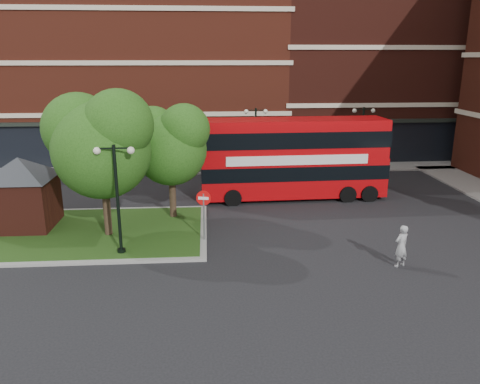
{
  "coord_description": "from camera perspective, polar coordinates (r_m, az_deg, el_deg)",
  "views": [
    {
      "loc": [
        -1.61,
        -19.47,
        8.51
      ],
      "look_at": [
        0.02,
        3.07,
        2.0
      ],
      "focal_mm": 35.0,
      "sensor_mm": 36.0,
      "label": 1
    }
  ],
  "objects": [
    {
      "name": "pavement_far",
      "position": [
        36.98,
        -1.54,
        2.86
      ],
      "size": [
        44.0,
        3.0,
        0.12
      ],
      "primitive_type": "cube",
      "color": "slate",
      "rests_on": "ground"
    },
    {
      "name": "terrace_far_right",
      "position": [
        46.19,
        16.17,
        14.83
      ],
      "size": [
        18.0,
        12.0,
        16.0
      ],
      "primitive_type": "cube",
      "color": "#471911",
      "rests_on": "ground"
    },
    {
      "name": "bus",
      "position": [
        29.05,
        6.51,
        4.73
      ],
      "size": [
        11.44,
        2.95,
        4.34
      ],
      "rotation": [
        0.0,
        0.0,
        0.03
      ],
      "color": "#AB060A",
      "rests_on": "ground"
    },
    {
      "name": "lamp_far_right",
      "position": [
        36.34,
        14.64,
        6.56
      ],
      "size": [
        1.72,
        0.36,
        5.0
      ],
      "color": "black",
      "rests_on": "ground"
    },
    {
      "name": "lamp_far_left",
      "position": [
        34.63,
        1.91,
        6.62
      ],
      "size": [
        1.72,
        0.36,
        5.0
      ],
      "color": "black",
      "rests_on": "ground"
    },
    {
      "name": "tree_island_west",
      "position": [
        22.9,
        -16.76,
        6.06
      ],
      "size": [
        5.4,
        4.71,
        7.21
      ],
      "color": "#2D2116",
      "rests_on": "ground"
    },
    {
      "name": "ground",
      "position": [
        21.31,
        0.54,
        -7.47
      ],
      "size": [
        120.0,
        120.0,
        0.0
      ],
      "primitive_type": "plane",
      "color": "black",
      "rests_on": "ground"
    },
    {
      "name": "car_white",
      "position": [
        36.6,
        3.2,
        3.75
      ],
      "size": [
        4.36,
        1.56,
        1.43
      ],
      "primitive_type": "imported",
      "rotation": [
        0.0,
        0.0,
        1.56
      ],
      "color": "silver",
      "rests_on": "ground"
    },
    {
      "name": "terrace_far_left",
      "position": [
        43.96,
        -12.87,
        13.72
      ],
      "size": [
        26.0,
        12.0,
        14.0
      ],
      "primitive_type": "cube",
      "color": "maroon",
      "rests_on": "ground"
    },
    {
      "name": "tree_island_east",
      "position": [
        24.98,
        -8.65,
        6.05
      ],
      "size": [
        4.46,
        3.9,
        6.29
      ],
      "color": "#2D2116",
      "rests_on": "ground"
    },
    {
      "name": "kiosk",
      "position": [
        26.03,
        -25.15,
        0.75
      ],
      "size": [
        6.51,
        6.51,
        3.6
      ],
      "color": "#471911",
      "rests_on": "traffic_island"
    },
    {
      "name": "lamp_island",
      "position": [
        20.84,
        -14.74,
        -0.29
      ],
      "size": [
        1.72,
        0.36,
        5.0
      ],
      "color": "black",
      "rests_on": "ground"
    },
    {
      "name": "no_entry_sign",
      "position": [
        22.01,
        -4.45,
        -1.68
      ],
      "size": [
        0.7,
        0.2,
        2.55
      ],
      "rotation": [
        0.0,
        0.0,
        -0.21
      ],
      "color": "slate",
      "rests_on": "ground"
    },
    {
      "name": "woman",
      "position": [
        20.81,
        19.06,
        -6.25
      ],
      "size": [
        0.79,
        0.68,
        1.84
      ],
      "primitive_type": "imported",
      "rotation": [
        0.0,
        0.0,
        3.57
      ],
      "color": "#949597",
      "rests_on": "ground"
    },
    {
      "name": "traffic_island",
      "position": [
        24.84,
        -18.85,
        -4.7
      ],
      "size": [
        12.6,
        7.6,
        0.15
      ],
      "color": "gray",
      "rests_on": "ground"
    },
    {
      "name": "car_silver",
      "position": [
        36.34,
        -5.68,
        3.53
      ],
      "size": [
        3.99,
        1.81,
        1.33
      ],
      "primitive_type": "imported",
      "rotation": [
        0.0,
        0.0,
        1.51
      ],
      "color": "#B3B5BA",
      "rests_on": "ground"
    }
  ]
}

